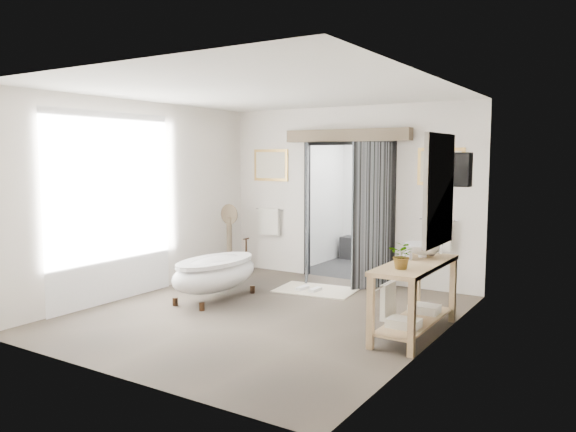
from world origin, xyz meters
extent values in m
plane|color=brown|center=(0.00, 0.00, 0.00)|extent=(5.00, 5.00, 0.00)
cube|color=beige|center=(0.00, -2.50, 1.45)|extent=(4.50, 0.02, 2.90)
cube|color=beige|center=(-2.25, 0.00, 1.45)|extent=(0.02, 5.00, 2.90)
cube|color=beige|center=(2.25, 0.00, 1.45)|extent=(0.02, 5.00, 2.90)
cube|color=beige|center=(-1.52, 2.50, 1.45)|extent=(1.45, 0.02, 2.90)
cube|color=beige|center=(1.52, 2.50, 1.45)|extent=(1.45, 0.02, 2.90)
cube|color=beige|center=(0.00, 2.50, 2.60)|extent=(1.60, 0.02, 0.60)
cube|color=silver|center=(0.00, 0.00, 2.90)|extent=(4.50, 5.00, 0.02)
cube|color=silver|center=(-2.20, -0.60, 1.35)|extent=(0.02, 2.20, 2.70)
cube|color=gray|center=(2.23, 0.24, 1.70)|extent=(0.05, 0.95, 1.25)
cube|color=silver|center=(2.19, 0.24, 1.70)|extent=(0.01, 0.80, 1.10)
cube|color=black|center=(2.13, 1.55, 1.90)|extent=(0.20, 0.20, 0.45)
sphere|color=#FFCC8C|center=(2.13, 1.55, 1.90)|extent=(0.10, 0.10, 0.10)
cube|color=black|center=(0.00, 3.50, 0.01)|extent=(2.20, 2.00, 0.01)
cube|color=silver|center=(0.00, 3.50, 2.50)|extent=(2.20, 2.00, 0.02)
cube|color=white|center=(0.00, 4.50, 1.25)|extent=(2.20, 0.02, 2.50)
cube|color=white|center=(-1.10, 3.50, 1.25)|extent=(0.02, 2.00, 2.50)
cube|color=white|center=(1.10, 3.50, 1.25)|extent=(0.02, 2.00, 2.50)
cube|color=black|center=(0.00, 4.32, 0.23)|extent=(2.00, 0.35, 0.45)
cylinder|color=silver|center=(-0.40, 4.47, 1.60)|extent=(0.40, 0.03, 0.40)
cylinder|color=silver|center=(0.40, 4.47, 1.60)|extent=(0.40, 0.03, 0.40)
cube|color=black|center=(-0.80, 2.50, 1.15)|extent=(0.07, 0.10, 2.30)
cube|color=black|center=(0.80, 2.50, 1.15)|extent=(0.07, 0.10, 2.30)
cube|color=black|center=(0.00, 2.50, 2.30)|extent=(1.67, 0.10, 0.07)
cube|color=black|center=(-0.60, 2.15, 1.15)|extent=(0.42, 0.72, 2.30)
cube|color=black|center=(0.60, 2.15, 1.15)|extent=(0.42, 0.72, 2.30)
cube|color=brown|center=(0.00, 2.40, 2.42)|extent=(2.20, 0.20, 0.20)
cube|color=#C29346|center=(-1.55, 2.48, 1.92)|extent=(0.72, 0.03, 0.57)
cube|color=beige|center=(-1.55, 2.46, 1.92)|extent=(0.62, 0.01, 0.47)
cube|color=#C29346|center=(1.55, 2.48, 1.92)|extent=(0.72, 0.03, 0.57)
cube|color=beige|center=(1.55, 2.46, 1.92)|extent=(0.62, 0.01, 0.47)
cylinder|color=silver|center=(-1.55, 2.44, 1.12)|extent=(0.60, 0.02, 0.02)
cube|color=silver|center=(-1.55, 2.42, 0.90)|extent=(0.42, 0.08, 0.48)
cylinder|color=silver|center=(1.55, 2.44, 1.12)|extent=(0.60, 0.02, 0.02)
cube|color=silver|center=(1.55, 2.42, 0.90)|extent=(0.42, 0.08, 0.48)
cylinder|color=black|center=(-1.28, -0.31, 0.06)|extent=(0.08, 0.08, 0.12)
cylinder|color=black|center=(-0.80, -0.31, 0.06)|extent=(0.08, 0.08, 0.12)
cylinder|color=black|center=(-1.28, 0.85, 0.06)|extent=(0.08, 0.08, 0.12)
cylinder|color=black|center=(-0.80, 0.85, 0.06)|extent=(0.08, 0.08, 0.12)
ellipsoid|color=white|center=(-1.04, 0.27, 0.38)|extent=(0.74, 1.65, 0.52)
cylinder|color=black|center=(-1.04, 1.03, 0.70)|extent=(0.03, 0.03, 0.21)
cube|color=tan|center=(1.75, -0.50, 0.42)|extent=(0.07, 0.07, 0.85)
cube|color=tan|center=(2.21, -0.50, 0.42)|extent=(0.07, 0.07, 0.85)
cube|color=tan|center=(1.75, 0.98, 0.42)|extent=(0.07, 0.07, 0.85)
cube|color=tan|center=(2.21, 0.98, 0.42)|extent=(0.07, 0.07, 0.85)
cube|color=tan|center=(1.98, 0.24, 0.82)|extent=(0.55, 1.60, 0.05)
cube|color=tan|center=(1.98, 0.24, 0.16)|extent=(0.45, 1.50, 0.03)
cylinder|color=silver|center=(1.71, 0.24, 0.60)|extent=(0.02, 1.40, 0.02)
cube|color=silver|center=(1.71, 0.09, 0.40)|extent=(0.06, 0.34, 0.42)
cube|color=silver|center=(1.98, -0.11, 0.23)|extent=(0.35, 0.25, 0.10)
cube|color=silver|center=(1.98, 0.59, 0.23)|extent=(0.35, 0.25, 0.10)
cube|color=brown|center=(-2.02, 1.84, 0.04)|extent=(0.24, 0.24, 0.09)
cylinder|color=brown|center=(-2.02, 1.84, 0.54)|extent=(0.10, 0.10, 0.92)
cylinder|color=silver|center=(-2.02, 1.86, 1.06)|extent=(0.32, 0.02, 0.32)
cylinder|color=brown|center=(-2.02, 1.85, 1.06)|extent=(0.37, 0.02, 0.37)
cube|color=beige|center=(-0.06, 1.52, 0.01)|extent=(1.29, 0.94, 0.01)
cube|color=silver|center=(-0.25, 1.41, 0.04)|extent=(0.11, 0.25, 0.05)
cube|color=silver|center=(-0.02, 1.41, 0.04)|extent=(0.11, 0.25, 0.05)
imported|color=white|center=(1.92, 0.64, 0.93)|extent=(0.60, 0.60, 0.17)
imported|color=gray|center=(1.98, -0.20, 1.00)|extent=(0.29, 0.26, 0.30)
imported|color=gray|center=(1.82, 0.37, 0.95)|extent=(0.09, 0.09, 0.20)
imported|color=gray|center=(1.97, 0.81, 0.94)|extent=(0.16, 0.16, 0.18)
camera|label=1|loc=(4.13, -5.95, 2.06)|focal=35.00mm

